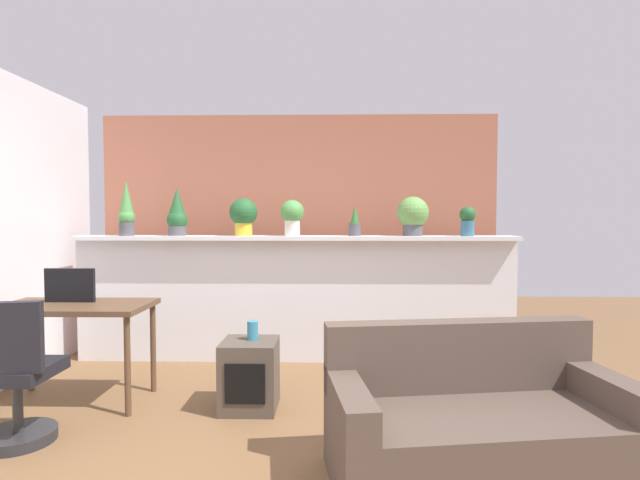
{
  "coord_description": "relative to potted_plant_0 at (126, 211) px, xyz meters",
  "views": [
    {
      "loc": [
        0.35,
        -2.79,
        1.4
      ],
      "look_at": [
        0.26,
        1.23,
        1.22
      ],
      "focal_mm": 27.8,
      "sensor_mm": 36.0,
      "label": 1
    }
  ],
  "objects": [
    {
      "name": "brick_wall_behind",
      "position": [
        1.62,
        0.68,
        -0.22
      ],
      "size": [
        4.24,
        0.1,
        2.5
      ],
      "primitive_type": "cube",
      "color": "#AD664C",
      "rests_on": "ground"
    },
    {
      "name": "potted_plant_0",
      "position": [
        0.0,
        0.0,
        0.0
      ],
      "size": [
        0.16,
        0.16,
        0.53
      ],
      "color": "#4C4C51",
      "rests_on": "plant_shelf"
    },
    {
      "name": "potted_plant_6",
      "position": [
        3.26,
        0.0,
        -0.09
      ],
      "size": [
        0.15,
        0.15,
        0.28
      ],
      "color": "#386B84",
      "rests_on": "plant_shelf"
    },
    {
      "name": "plant_shelf",
      "position": [
        1.62,
        0.04,
        -0.26
      ],
      "size": [
        4.24,
        0.32,
        0.04
      ],
      "primitive_type": "cube",
      "color": "silver",
      "rests_on": "divider_wall"
    },
    {
      "name": "potted_plant_2",
      "position": [
        1.12,
        0.06,
        -0.04
      ],
      "size": [
        0.27,
        0.27,
        0.36
      ],
      "color": "gold",
      "rests_on": "plant_shelf"
    },
    {
      "name": "side_cube_shelf",
      "position": [
        1.37,
        -1.16,
        -1.22
      ],
      "size": [
        0.4,
        0.41,
        0.5
      ],
      "color": "#4C4238",
      "rests_on": "ground"
    },
    {
      "name": "ground_plane",
      "position": [
        1.62,
        -1.92,
        -1.47
      ],
      "size": [
        12.0,
        12.0,
        0.0
      ],
      "primitive_type": "plane",
      "color": "brown"
    },
    {
      "name": "potted_plant_5",
      "position": [
        2.75,
        0.07,
        -0.04
      ],
      "size": [
        0.3,
        0.3,
        0.38
      ],
      "color": "#4C4C51",
      "rests_on": "plant_shelf"
    },
    {
      "name": "desk",
      "position": [
        0.04,
        -1.07,
        -0.8
      ],
      "size": [
        1.1,
        0.6,
        0.75
      ],
      "color": "brown",
      "rests_on": "ground"
    },
    {
      "name": "divider_wall",
      "position": [
        1.62,
        0.08,
        -0.87
      ],
      "size": [
        4.24,
        0.16,
        1.18
      ],
      "primitive_type": "cube",
      "color": "silver",
      "rests_on": "ground"
    },
    {
      "name": "tv_monitor",
      "position": [
        -0.04,
        -0.99,
        -0.59
      ],
      "size": [
        0.38,
        0.04,
        0.26
      ],
      "primitive_type": "cube",
      "color": "black",
      "rests_on": "desk"
    },
    {
      "name": "potted_plant_1",
      "position": [
        0.47,
        0.06,
        -0.03
      ],
      "size": [
        0.2,
        0.2,
        0.46
      ],
      "color": "#4C4C51",
      "rests_on": "plant_shelf"
    },
    {
      "name": "vase_on_shelf",
      "position": [
        1.39,
        -1.12,
        -0.9
      ],
      "size": [
        0.08,
        0.08,
        0.14
      ],
      "primitive_type": "cylinder",
      "color": "teal",
      "rests_on": "side_cube_shelf"
    },
    {
      "name": "potted_plant_3",
      "position": [
        1.59,
        0.0,
        -0.05
      ],
      "size": [
        0.22,
        0.22,
        0.34
      ],
      "color": "silver",
      "rests_on": "plant_shelf"
    },
    {
      "name": "couch",
      "position": [
        2.75,
        -2.11,
        -1.18
      ],
      "size": [
        1.65,
        0.97,
        0.8
      ],
      "color": "brown",
      "rests_on": "ground"
    },
    {
      "name": "potted_plant_4",
      "position": [
        2.2,
        0.07,
        -0.12
      ],
      "size": [
        0.12,
        0.12,
        0.29
      ],
      "color": "#4C4C51",
      "rests_on": "plant_shelf"
    },
    {
      "name": "office_chair",
      "position": [
        0.03,
        -1.79,
        -1.08
      ],
      "size": [
        0.48,
        0.48,
        0.91
      ],
      "color": "#262628",
      "rests_on": "ground"
    }
  ]
}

